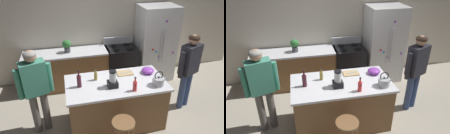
{
  "view_description": "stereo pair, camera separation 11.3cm",
  "coord_description": "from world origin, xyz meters",
  "views": [
    {
      "loc": [
        -0.8,
        -3.0,
        2.85
      ],
      "look_at": [
        0.0,
        0.3,
        1.06
      ],
      "focal_mm": 33.08,
      "sensor_mm": 36.0,
      "label": 1
    },
    {
      "loc": [
        -0.69,
        -3.03,
        2.85
      ],
      "look_at": [
        0.0,
        0.3,
        1.06
      ],
      "focal_mm": 33.08,
      "sensor_mm": 36.0,
      "label": 2
    }
  ],
  "objects": [
    {
      "name": "bottle_soda",
      "position": [
        0.23,
        -0.33,
        1.01
      ],
      "size": [
        0.07,
        0.07,
        0.26
      ],
      "color": "red",
      "rests_on": "kitchen_island"
    },
    {
      "name": "stove_range",
      "position": [
        0.53,
        1.52,
        0.47
      ],
      "size": [
        0.76,
        0.65,
        1.09
      ],
      "color": "black",
      "rests_on": "ground_plane"
    },
    {
      "name": "refrigerator",
      "position": [
        1.42,
        1.5,
        0.95
      ],
      "size": [
        0.9,
        0.73,
        1.89
      ],
      "color": "silver",
      "rests_on": "ground_plane"
    },
    {
      "name": "kitchen_island",
      "position": [
        0.0,
        0.0,
        0.46
      ],
      "size": [
        1.77,
        0.93,
        0.91
      ],
      "color": "brown",
      "rests_on": "ground_plane"
    },
    {
      "name": "bottle_vinegar",
      "position": [
        -0.33,
        0.16,
        1.0
      ],
      "size": [
        0.06,
        0.06,
        0.24
      ],
      "color": "olive",
      "rests_on": "kitchen_island"
    },
    {
      "name": "back_counter_run",
      "position": [
        -0.8,
        1.55,
        0.46
      ],
      "size": [
        2.0,
        0.64,
        0.91
      ],
      "color": "brown",
      "rests_on": "ground_plane"
    },
    {
      "name": "blender_appliance",
      "position": [
        -0.09,
        -0.12,
        1.04
      ],
      "size": [
        0.17,
        0.17,
        0.31
      ],
      "color": "black",
      "rests_on": "kitchen_island"
    },
    {
      "name": "tea_kettle",
      "position": [
        0.68,
        -0.26,
        0.99
      ],
      "size": [
        0.28,
        0.2,
        0.27
      ],
      "color": "#B7BABF",
      "rests_on": "kitchen_island"
    },
    {
      "name": "chef_knife",
      "position": [
        0.26,
        0.26,
        0.93
      ],
      "size": [
        0.22,
        0.06,
        0.01
      ],
      "primitive_type": "cube",
      "rotation": [
        0.0,
        0.0,
        0.12
      ],
      "color": "#B7BABF",
      "rests_on": "cutting_board"
    },
    {
      "name": "bar_stool",
      "position": [
        -0.07,
        -0.72,
        0.51
      ],
      "size": [
        0.36,
        0.36,
        0.65
      ],
      "color": "brown",
      "rests_on": "ground_plane"
    },
    {
      "name": "person_by_island_left",
      "position": [
        -1.36,
        0.13,
        0.97
      ],
      "size": [
        0.59,
        0.32,
        1.6
      ],
      "color": "#66605B",
      "rests_on": "ground_plane"
    },
    {
      "name": "mixing_bowl",
      "position": [
        0.67,
        0.18,
        0.96
      ],
      "size": [
        0.23,
        0.23,
        0.11
      ],
      "primitive_type": "ellipsoid",
      "color": "purple",
      "rests_on": "kitchen_island"
    },
    {
      "name": "person_by_sink_right",
      "position": [
        1.53,
        0.15,
        0.98
      ],
      "size": [
        0.58,
        0.36,
        1.62
      ],
      "color": "#384C7A",
      "rests_on": "ground_plane"
    },
    {
      "name": "cutting_board",
      "position": [
        0.24,
        0.26,
        0.92
      ],
      "size": [
        0.3,
        0.2,
        0.02
      ],
      "primitive_type": "cube",
      "color": "tan",
      "rests_on": "kitchen_island"
    },
    {
      "name": "bottle_wine",
      "position": [
        -0.64,
        0.01,
        1.03
      ],
      "size": [
        0.08,
        0.08,
        0.32
      ],
      "color": "#471923",
      "rests_on": "kitchen_island"
    },
    {
      "name": "ground_plane",
      "position": [
        0.0,
        0.0,
        0.0
      ],
      "size": [
        14.0,
        14.0,
        0.0
      ],
      "primitive_type": "plane",
      "color": "#B2A893"
    },
    {
      "name": "back_wall",
      "position": [
        0.0,
        1.95,
        1.35
      ],
      "size": [
        8.0,
        0.1,
        2.7
      ],
      "primitive_type": "cube",
      "color": "beige",
      "rests_on": "ground_plane"
    },
    {
      "name": "potted_plant",
      "position": [
        -0.77,
        1.55,
        1.08
      ],
      "size": [
        0.2,
        0.2,
        0.3
      ],
      "color": "#4C4C51",
      "rests_on": "back_counter_run"
    }
  ]
}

